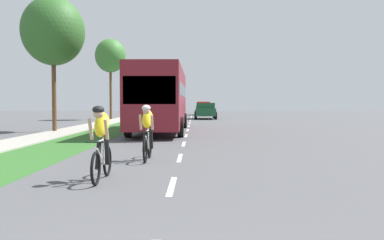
% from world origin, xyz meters
% --- Properties ---
extents(ground_plane, '(120.00, 120.00, 0.00)m').
position_xyz_m(ground_plane, '(0.00, 20.00, 0.00)').
color(ground_plane, '#4C4C4F').
extents(grass_verge, '(2.55, 70.00, 0.01)m').
position_xyz_m(grass_verge, '(-4.59, 20.00, 0.00)').
color(grass_verge, '#2D6026').
rests_on(grass_verge, ground_plane).
extents(sidewalk_concrete, '(1.99, 70.00, 0.10)m').
position_xyz_m(sidewalk_concrete, '(-6.86, 20.00, 0.00)').
color(sidewalk_concrete, '#9E998E').
rests_on(sidewalk_concrete, ground_plane).
extents(lane_markings_center, '(0.12, 53.80, 0.01)m').
position_xyz_m(lane_markings_center, '(0.00, 24.00, 0.00)').
color(lane_markings_center, white).
rests_on(lane_markings_center, ground_plane).
extents(cyclist_lead, '(0.42, 1.72, 1.58)m').
position_xyz_m(cyclist_lead, '(-1.51, 6.51, 0.81)').
color(cyclist_lead, black).
rests_on(cyclist_lead, ground_plane).
extents(cyclist_trailing, '(0.42, 1.72, 1.58)m').
position_xyz_m(cyclist_trailing, '(-0.90, 9.46, 0.81)').
color(cyclist_trailing, black).
rests_on(cyclist_trailing, ground_plane).
extents(bus_maroon, '(2.78, 11.60, 3.48)m').
position_xyz_m(bus_maroon, '(-1.49, 20.88, 1.98)').
color(bus_maroon, maroon).
rests_on(bus_maroon, ground_plane).
extents(pickup_dark_green, '(2.22, 5.10, 1.64)m').
position_xyz_m(pickup_dark_green, '(1.48, 38.78, 0.83)').
color(pickup_dark_green, '#194C2D').
rests_on(pickup_dark_green, ground_plane).
extents(suv_red, '(2.15, 4.70, 1.79)m').
position_xyz_m(suv_red, '(1.51, 51.96, 0.95)').
color(suv_red, red).
rests_on(suv_red, ground_plane).
extents(street_tree_near, '(3.49, 3.49, 7.58)m').
position_xyz_m(street_tree_near, '(-7.51, 20.65, 5.64)').
color(street_tree_near, brown).
rests_on(street_tree_near, ground_plane).
extents(street_tree_far, '(2.94, 2.94, 7.82)m').
position_xyz_m(street_tree_far, '(-7.76, 36.87, 6.16)').
color(street_tree_far, brown).
rests_on(street_tree_far, ground_plane).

